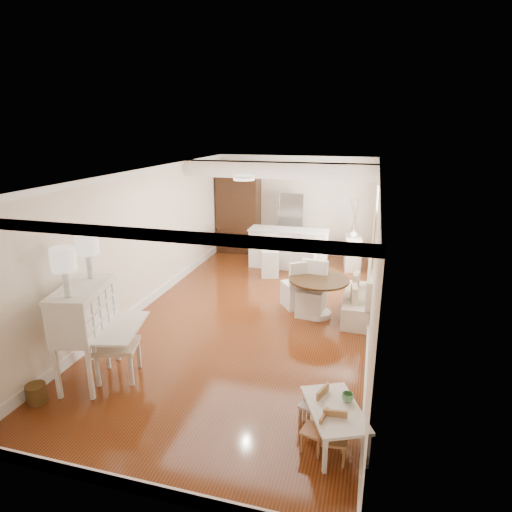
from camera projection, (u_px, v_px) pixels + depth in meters
The scene contains 20 objects.
room at pixel (259, 213), 8.22m from camera, with size 9.00×9.04×2.82m.
secretary_bureau at pixel (86, 333), 6.16m from camera, with size 1.14×1.16×1.45m, color white.
gustavian_armchair at pixel (117, 345), 6.25m from camera, with size 0.61×0.61×1.06m, color silver.
wicker_basket at pixel (36, 393), 5.77m from camera, with size 0.26×0.26×0.26m, color brown.
kids_table at pixel (334, 425), 5.00m from camera, with size 0.57×0.96×0.48m, color silver.
kids_chair_a at pixel (314, 430), 4.88m from camera, with size 0.26×0.26×0.54m, color #A76F4B.
kids_chair_b at pixel (313, 404), 5.28m from camera, with size 0.29×0.29×0.59m, color tan.
kids_chair_c at pixel (334, 438), 4.73m from camera, with size 0.27×0.27×0.57m, color tan.
banquette at pixel (358, 292), 8.32m from camera, with size 0.52×1.60×0.98m, color silver.
dining_table at pixel (318, 298), 8.31m from camera, with size 1.16×1.16×0.79m, color #3F2814.
slip_chair_near at pixel (311, 289), 8.33m from camera, with size 0.51×0.53×1.07m, color white.
slip_chair_far at pixel (296, 283), 8.74m from camera, with size 0.49×0.51×1.03m, color white.
breakfast_counter at pixel (288, 248), 11.19m from camera, with size 2.05×0.65×1.03m, color white.
bar_stool_left at pixel (270, 256), 10.52m from camera, with size 0.42×0.42×1.05m, color silver.
bar_stool_right at pixel (307, 256), 10.54m from camera, with size 0.41×0.41×1.02m, color silver.
pantry_cabinet at pixel (239, 213), 12.43m from camera, with size 1.20×0.60×2.30m, color #381E11.
fridge at pixel (303, 226), 12.00m from camera, with size 0.75×0.65×1.80m, color silver.
sideboard at pixel (353, 253), 11.15m from camera, with size 0.39×0.88×0.84m, color silver.
pencil_cup at pixel (348, 397), 5.04m from camera, with size 0.13×0.13×0.11m, color #5DA069.
branch_vase at pixel (353, 234), 10.96m from camera, with size 0.20×0.20×0.21m, color silver.
Camera 1 is at (2.14, -7.50, 3.60)m, focal length 30.00 mm.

